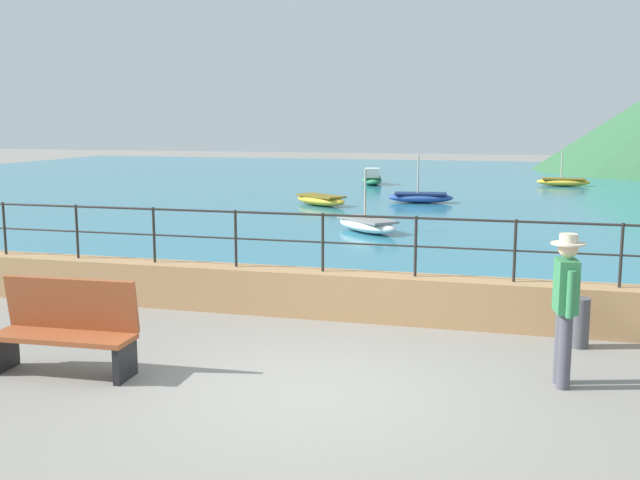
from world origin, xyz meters
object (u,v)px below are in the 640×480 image
bollard (580,323)px  person_walking (565,302)px  boat_1 (367,224)px  boat_2 (372,179)px  boat_0 (421,197)px  bench_main (67,327)px  boat_7 (321,200)px  boat_6 (563,182)px

bollard → person_walking: bearing=-100.6°
person_walking → boat_1: size_ratio=0.77×
boat_2 → boat_0: bearing=-66.0°
boat_0 → boat_2: size_ratio=0.98×
bench_main → boat_7: 17.47m
bollard → boat_0: bearing=104.7°
boat_0 → boat_1: boat_0 is taller
bollard → bench_main: bearing=-156.1°
bench_main → boat_2: bench_main is taller
boat_0 → boat_7: boat_0 is taller
person_walking → boat_1: person_walking is taller
boat_1 → boat_6: boat_1 is taller
boat_0 → person_walking: bearing=-77.5°
boat_0 → boat_1: (-0.43, -7.43, -0.00)m
boat_1 → boat_7: 6.34m
boat_7 → boat_6: bearing=50.4°
bench_main → bollard: bench_main is taller
boat_1 → bollard: bearing=-62.4°
boat_6 → boat_7: 13.33m
boat_6 → boat_7: bearing=-129.6°
bollard → boat_7: size_ratio=0.28×
person_walking → bollard: person_walking is taller
boat_1 → boat_7: (-2.81, 5.69, -0.00)m
boat_1 → boat_2: 14.86m
person_walking → bollard: size_ratio=2.62×
bench_main → boat_1: (1.23, 11.71, -0.30)m
boat_2 → bollard: bearing=-72.4°
person_walking → bollard: bearing=79.4°
bench_main → boat_6: (6.93, 27.67, -0.30)m
bench_main → boat_1: 11.78m
bench_main → boat_6: 28.52m
bench_main → boat_0: size_ratio=0.72×
bollard → boat_7: bollard is taller
bollard → boat_7: 16.57m
bollard → boat_6: 25.04m
bollard → boat_1: 10.23m
bench_main → boat_2: (-1.54, 26.31, -0.23)m
boat_0 → boat_7: bearing=-151.7°
bench_main → boat_7: size_ratio=0.72×
bollard → boat_1: (-4.74, 9.06, -0.07)m
bench_main → person_walking: 5.79m
boat_0 → bench_main: bearing=-94.9°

